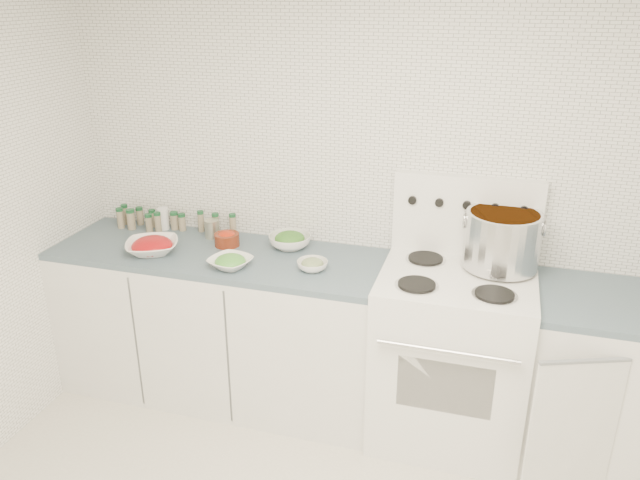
# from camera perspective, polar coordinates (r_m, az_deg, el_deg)

# --- Properties ---
(room_walls) EXTENTS (3.54, 3.04, 2.52)m
(room_walls) POSITION_cam_1_polar(r_m,az_deg,el_deg) (1.92, -3.37, 0.71)
(room_walls) COLOR white
(room_walls) RESTS_ON ground
(counter_left) EXTENTS (1.85, 0.62, 0.90)m
(counter_left) POSITION_cam_1_polar(r_m,az_deg,el_deg) (3.68, -8.95, -7.53)
(counter_left) COLOR white
(counter_left) RESTS_ON ground
(stove) EXTENTS (0.76, 0.70, 1.36)m
(stove) POSITION_cam_1_polar(r_m,az_deg,el_deg) (3.36, 11.89, -9.93)
(stove) COLOR white
(stove) RESTS_ON ground
(counter_right) EXTENTS (0.89, 0.77, 0.90)m
(counter_right) POSITION_cam_1_polar(r_m,az_deg,el_deg) (3.46, 25.79, -11.87)
(counter_right) COLOR white
(counter_right) RESTS_ON ground
(stock_pot) EXTENTS (0.39, 0.37, 0.28)m
(stock_pot) POSITION_cam_1_polar(r_m,az_deg,el_deg) (3.23, 16.32, 0.20)
(stock_pot) COLOR silver
(stock_pot) RESTS_ON stove
(bowl_tomato) EXTENTS (0.37, 0.37, 0.09)m
(bowl_tomato) POSITION_cam_1_polar(r_m,az_deg,el_deg) (3.53, -15.10, -0.53)
(bowl_tomato) COLOR white
(bowl_tomato) RESTS_ON counter_left
(bowl_snowpea) EXTENTS (0.26, 0.26, 0.07)m
(bowl_snowpea) POSITION_cam_1_polar(r_m,az_deg,el_deg) (3.27, -8.20, -2.00)
(bowl_snowpea) COLOR white
(bowl_snowpea) RESTS_ON counter_left
(bowl_broccoli) EXTENTS (0.29, 0.29, 0.09)m
(bowl_broccoli) POSITION_cam_1_polar(r_m,az_deg,el_deg) (3.48, -2.78, -0.02)
(bowl_broccoli) COLOR white
(bowl_broccoli) RESTS_ON counter_left
(bowl_zucchini) EXTENTS (0.21, 0.21, 0.06)m
(bowl_zucchini) POSITION_cam_1_polar(r_m,az_deg,el_deg) (3.21, -0.70, -2.26)
(bowl_zucchini) COLOR white
(bowl_zucchini) RESTS_ON counter_left
(bowl_pepper) EXTENTS (0.14, 0.14, 0.09)m
(bowl_pepper) POSITION_cam_1_polar(r_m,az_deg,el_deg) (3.55, -8.51, 0.15)
(bowl_pepper) COLOR #622210
(bowl_pepper) RESTS_ON counter_left
(salt_canister) EXTENTS (0.08, 0.08, 0.13)m
(salt_canister) POSITION_cam_1_polar(r_m,az_deg,el_deg) (3.86, -14.15, 1.91)
(salt_canister) COLOR white
(salt_canister) RESTS_ON counter_left
(tin_can) EXTENTS (0.11, 0.11, 0.11)m
(tin_can) POSITION_cam_1_polar(r_m,az_deg,el_deg) (3.67, -9.85, 1.01)
(tin_can) COLOR #AAA690
(tin_can) RESTS_ON counter_left
(spice_cluster) EXTENTS (0.75, 0.15, 0.14)m
(spice_cluster) POSITION_cam_1_polar(r_m,az_deg,el_deg) (3.84, -14.13, 1.77)
(spice_cluster) COLOR gray
(spice_cluster) RESTS_ON counter_left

